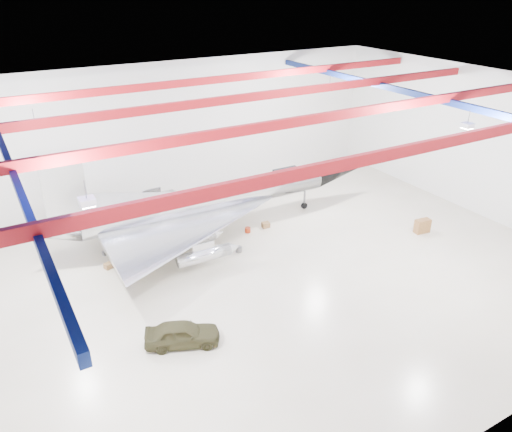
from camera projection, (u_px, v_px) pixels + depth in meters
floor at (251, 277)px, 31.06m from camera, size 40.00×40.00×0.00m
wall_back at (159, 132)px, 40.37m from camera, size 40.00×0.00×40.00m
wall_right at (480, 143)px, 37.67m from camera, size 0.00×30.00×30.00m
ceiling at (250, 100)px, 26.28m from camera, size 40.00×40.00×0.00m
ceiling_structure at (250, 113)px, 26.57m from camera, size 39.50×29.50×1.08m
jet_aircraft at (210, 203)px, 35.59m from camera, size 25.47×14.78×6.95m
jeep at (182, 334)px, 25.11m from camera, size 4.06×2.85×1.28m
desk at (422, 226)px, 36.22m from camera, size 1.19×0.71×1.03m
crate_ply at (108, 266)px, 31.89m from camera, size 0.62×0.56×0.36m
toolbox_red at (157, 227)px, 36.81m from camera, size 0.53×0.44×0.34m
engine_drum at (239, 249)px, 33.78m from camera, size 0.55×0.55×0.39m
parts_bin at (266, 225)px, 37.09m from camera, size 0.60×0.50×0.39m
crate_small at (105, 253)px, 33.45m from camera, size 0.44×0.39×0.26m
tool_chest at (248, 230)px, 36.36m from camera, size 0.55×0.55×0.38m
oil_barrel at (162, 249)px, 33.88m from camera, size 0.60×0.55×0.34m
spares_box at (230, 210)px, 39.46m from camera, size 0.41×0.41×0.36m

